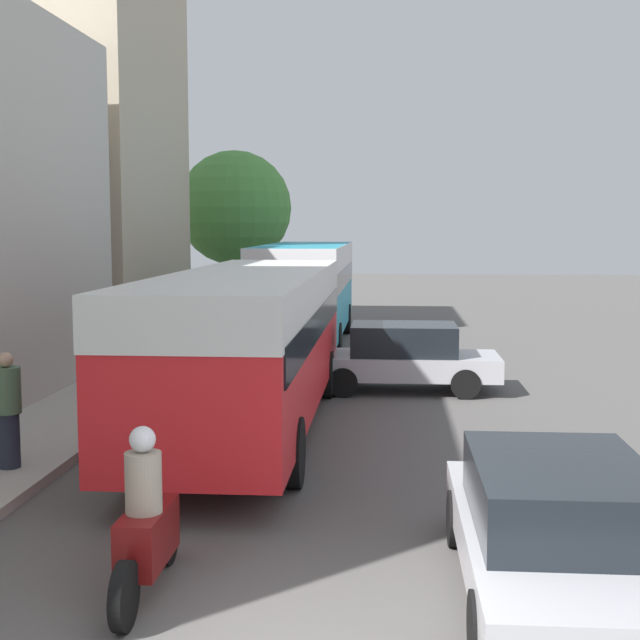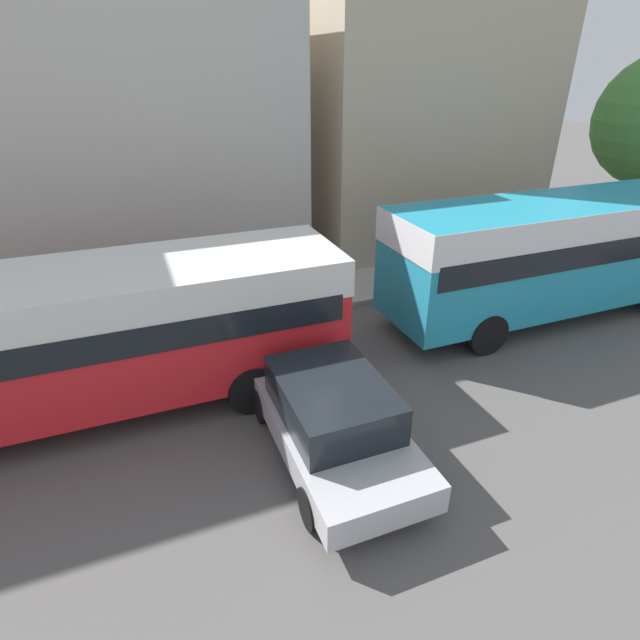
% 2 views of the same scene
% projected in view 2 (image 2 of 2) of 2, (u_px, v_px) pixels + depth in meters
% --- Properties ---
extents(building_midblock, '(5.98, 9.34, 8.01)m').
position_uv_depth(building_midblock, '(127.00, 141.00, 14.66)').
color(building_midblock, beige).
rests_on(building_midblock, ground_plane).
extents(building_far_terrace, '(6.93, 7.97, 12.40)m').
position_uv_depth(building_far_terrace, '(409.00, 58.00, 17.17)').
color(building_far_terrace, '#BCAD93').
rests_on(building_far_terrace, ground_plane).
extents(bus_lead, '(2.52, 10.60, 2.85)m').
position_uv_depth(bus_lead, '(51.00, 330.00, 8.77)').
color(bus_lead, red).
rests_on(bus_lead, ground_plane).
extents(bus_following, '(2.50, 9.29, 3.06)m').
position_uv_depth(bus_following, '(560.00, 243.00, 12.63)').
color(bus_following, teal).
rests_on(bus_following, ground_plane).
extents(car_crossing, '(4.18, 1.93, 1.48)m').
position_uv_depth(car_crossing, '(332.00, 416.00, 8.35)').
color(car_crossing, '#B7B7BC').
rests_on(car_crossing, ground_plane).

